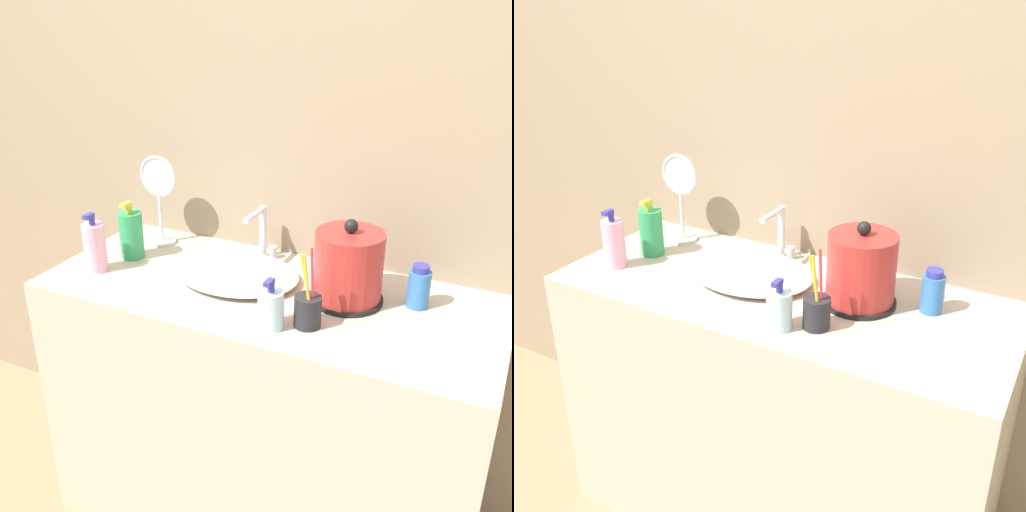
% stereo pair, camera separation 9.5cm
% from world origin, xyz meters
% --- Properties ---
extents(wall_back, '(6.00, 0.04, 2.60)m').
position_xyz_m(wall_back, '(0.00, 0.56, 1.30)').
color(wall_back, gray).
rests_on(wall_back, ground_plane).
extents(vanity_counter, '(1.30, 0.54, 0.86)m').
position_xyz_m(vanity_counter, '(0.00, 0.27, 0.43)').
color(vanity_counter, '#B7AD99').
rests_on(vanity_counter, ground_plane).
extents(sink_basin, '(0.38, 0.30, 0.04)m').
position_xyz_m(sink_basin, '(-0.11, 0.30, 0.88)').
color(sink_basin, white).
rests_on(sink_basin, vanity_counter).
extents(faucet, '(0.06, 0.13, 0.17)m').
position_xyz_m(faucet, '(-0.10, 0.46, 0.95)').
color(faucet, silver).
rests_on(faucet, vanity_counter).
extents(electric_kettle, '(0.20, 0.20, 0.24)m').
position_xyz_m(electric_kettle, '(0.22, 0.31, 0.95)').
color(electric_kettle, black).
rests_on(electric_kettle, vanity_counter).
extents(toothbrush_cup, '(0.07, 0.07, 0.22)m').
position_xyz_m(toothbrush_cup, '(0.17, 0.14, 0.91)').
color(toothbrush_cup, '#232328').
rests_on(toothbrush_cup, vanity_counter).
extents(lotion_bottle, '(0.07, 0.07, 0.14)m').
position_xyz_m(lotion_bottle, '(0.09, 0.09, 0.91)').
color(lotion_bottle, silver).
rests_on(lotion_bottle, vanity_counter).
extents(shampoo_bottle, '(0.07, 0.07, 0.18)m').
position_xyz_m(shampoo_bottle, '(-0.48, 0.29, 0.94)').
color(shampoo_bottle, '#2D9956').
rests_on(shampoo_bottle, vanity_counter).
extents(mouthwash_bottle, '(0.07, 0.07, 0.18)m').
position_xyz_m(mouthwash_bottle, '(-0.52, 0.17, 0.94)').
color(mouthwash_bottle, '#EAA8C6').
rests_on(mouthwash_bottle, vanity_counter).
extents(hand_cream_bottle, '(0.06, 0.06, 0.12)m').
position_xyz_m(hand_cream_bottle, '(0.40, 0.37, 0.92)').
color(hand_cream_bottle, '#3370B7').
rests_on(hand_cream_bottle, vanity_counter).
extents(vanity_mirror, '(0.14, 0.09, 0.30)m').
position_xyz_m(vanity_mirror, '(-0.46, 0.43, 1.03)').
color(vanity_mirror, silver).
rests_on(vanity_mirror, vanity_counter).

